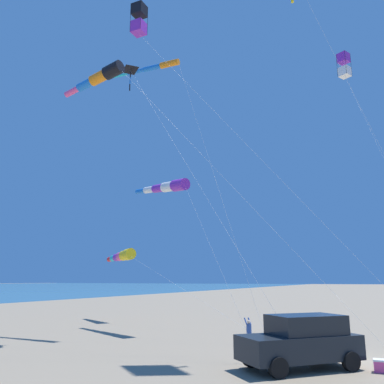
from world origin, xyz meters
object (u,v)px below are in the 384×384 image
(kite_windsock_red_high_left, at_px, (154,68))
(kite_delta_orange_high_right, at_px, (131,71))
(kite_windsock_white_trailing, at_px, (100,77))
(kite_box_yellow_midlevel, at_px, (139,19))
(kite_windsock_purple_drifting, at_px, (123,256))
(kite_windsock_long_streamer_left, at_px, (166,187))
(parked_car, at_px, (301,341))
(person_child_green_jacket, at_px, (249,330))
(cooler_box, at_px, (383,366))
(kite_box_teal_far_right, at_px, (344,65))

(kite_windsock_red_high_left, height_order, kite_delta_orange_high_right, kite_windsock_red_high_left)
(kite_windsock_white_trailing, distance_m, kite_box_yellow_midlevel, 4.77)
(kite_windsock_purple_drifting, relative_size, kite_delta_orange_high_right, 0.91)
(kite_windsock_long_streamer_left, relative_size, kite_delta_orange_high_right, 0.63)
(parked_car, height_order, kite_delta_orange_high_right, kite_delta_orange_high_right)
(parked_car, distance_m, kite_windsock_red_high_left, 22.12)
(kite_box_yellow_midlevel, bearing_deg, kite_delta_orange_high_right, 132.31)
(kite_windsock_white_trailing, bearing_deg, person_child_green_jacket, 20.84)
(kite_windsock_red_high_left, bearing_deg, kite_windsock_white_trailing, -88.57)
(kite_windsock_long_streamer_left, xyz_separation_m, kite_windsock_purple_drifting, (-5.98, 3.83, -4.36))
(cooler_box, xyz_separation_m, kite_box_teal_far_right, (-0.88, 14.61, 19.15))
(kite_windsock_purple_drifting, height_order, kite_box_yellow_midlevel, kite_box_yellow_midlevel)
(parked_car, xyz_separation_m, cooler_box, (2.63, 0.61, -0.74))
(kite_windsock_white_trailing, height_order, kite_delta_orange_high_right, kite_delta_orange_high_right)
(cooler_box, relative_size, kite_delta_orange_high_right, 0.04)
(cooler_box, bearing_deg, kite_delta_orange_high_right, 162.19)
(kite_windsock_red_high_left, height_order, kite_box_teal_far_right, kite_box_teal_far_right)
(kite_windsock_purple_drifting, height_order, kite_delta_orange_high_right, kite_delta_orange_high_right)
(person_child_green_jacket, bearing_deg, kite_windsock_purple_drifting, 148.85)
(kite_box_teal_far_right, height_order, kite_windsock_purple_drifting, kite_box_teal_far_right)
(cooler_box, height_order, kite_windsock_long_streamer_left, kite_windsock_long_streamer_left)
(person_child_green_jacket, height_order, kite_windsock_white_trailing, kite_windsock_white_trailing)
(kite_box_yellow_midlevel, bearing_deg, kite_windsock_long_streamer_left, 98.17)
(person_child_green_jacket, bearing_deg, kite_windsock_red_high_left, 155.92)
(person_child_green_jacket, bearing_deg, kite_delta_orange_high_right, 176.56)
(parked_car, bearing_deg, kite_box_yellow_midlevel, 161.37)
(person_child_green_jacket, distance_m, kite_box_yellow_midlevel, 19.12)
(person_child_green_jacket, xyz_separation_m, kite_windsock_white_trailing, (-7.56, -2.88, 13.84))
(parked_car, bearing_deg, cooler_box, 13.07)
(kite_windsock_long_streamer_left, bearing_deg, kite_box_yellow_midlevel, -81.83)
(kite_windsock_purple_drifting, bearing_deg, parked_car, -37.32)
(person_child_green_jacket, distance_m, kite_delta_orange_high_right, 17.69)
(parked_car, height_order, kite_windsock_red_high_left, kite_windsock_red_high_left)
(kite_windsock_long_streamer_left, relative_size, kite_box_teal_far_right, 0.52)
(kite_windsock_long_streamer_left, xyz_separation_m, kite_box_teal_far_right, (11.81, 6.82, 10.01))
(parked_car, relative_size, kite_windsock_red_high_left, 0.23)
(kite_windsock_long_streamer_left, bearing_deg, kite_delta_orange_high_right, -105.18)
(cooler_box, distance_m, kite_box_teal_far_right, 24.11)
(parked_car, xyz_separation_m, kite_windsock_long_streamer_left, (-10.06, 8.39, 8.40))
(kite_box_teal_far_right, bearing_deg, person_child_green_jacket, -115.20)
(kite_box_teal_far_right, height_order, kite_delta_orange_high_right, kite_box_teal_far_right)
(kite_box_teal_far_right, distance_m, kite_delta_orange_high_right, 16.57)
(cooler_box, relative_size, kite_windsock_red_high_left, 0.03)
(kite_windsock_red_high_left, height_order, kite_windsock_white_trailing, kite_windsock_red_high_left)
(kite_windsock_red_high_left, height_order, kite_box_yellow_midlevel, kite_box_yellow_midlevel)
(parked_car, height_order, cooler_box, parked_car)
(kite_windsock_long_streamer_left, height_order, kite_windsock_white_trailing, kite_windsock_white_trailing)
(kite_windsock_white_trailing, height_order, kite_windsock_purple_drifting, kite_windsock_white_trailing)
(kite_box_teal_far_right, bearing_deg, kite_delta_orange_high_right, -141.21)
(kite_windsock_red_high_left, relative_size, kite_windsock_white_trailing, 1.10)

